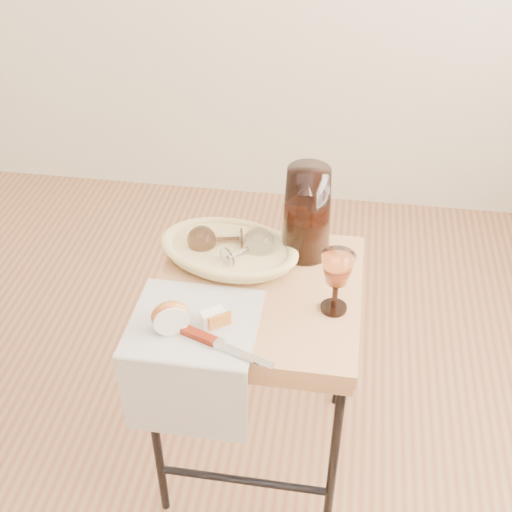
% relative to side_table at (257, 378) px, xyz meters
% --- Properties ---
extents(side_table, '(0.53, 0.53, 0.67)m').
position_rel_side_table_xyz_m(side_table, '(0.00, 0.00, 0.00)').
color(side_table, brown).
rests_on(side_table, floor).
extents(tea_towel, '(0.31, 0.28, 0.01)m').
position_rel_side_table_xyz_m(tea_towel, '(-0.13, -0.15, 0.34)').
color(tea_towel, silver).
rests_on(tea_towel, side_table).
extents(bread_basket, '(0.37, 0.28, 0.05)m').
position_rel_side_table_xyz_m(bread_basket, '(-0.09, 0.11, 0.36)').
color(bread_basket, tan).
rests_on(bread_basket, side_table).
extents(goblet_lying_a, '(0.14, 0.10, 0.08)m').
position_rel_side_table_xyz_m(goblet_lying_a, '(-0.12, 0.12, 0.38)').
color(goblet_lying_a, brown).
rests_on(goblet_lying_a, bread_basket).
extents(goblet_lying_b, '(0.15, 0.16, 0.08)m').
position_rel_side_table_xyz_m(goblet_lying_b, '(-0.04, 0.09, 0.39)').
color(goblet_lying_b, white).
rests_on(goblet_lying_b, bread_basket).
extents(pitcher, '(0.19, 0.26, 0.30)m').
position_rel_side_table_xyz_m(pitcher, '(0.10, 0.17, 0.46)').
color(pitcher, black).
rests_on(pitcher, side_table).
extents(wine_goblet, '(0.10, 0.10, 0.17)m').
position_rel_side_table_xyz_m(wine_goblet, '(0.20, -0.05, 0.42)').
color(wine_goblet, white).
rests_on(wine_goblet, side_table).
extents(apple_half, '(0.10, 0.08, 0.08)m').
position_rel_side_table_xyz_m(apple_half, '(-0.18, -0.18, 0.38)').
color(apple_half, red).
rests_on(apple_half, tea_towel).
extents(apple_wedge, '(0.06, 0.06, 0.04)m').
position_rel_side_table_xyz_m(apple_wedge, '(-0.08, -0.15, 0.36)').
color(apple_wedge, white).
rests_on(apple_wedge, tea_towel).
extents(table_knife, '(0.23, 0.11, 0.02)m').
position_rel_side_table_xyz_m(table_knife, '(-0.05, -0.22, 0.35)').
color(table_knife, silver).
rests_on(table_knife, tea_towel).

